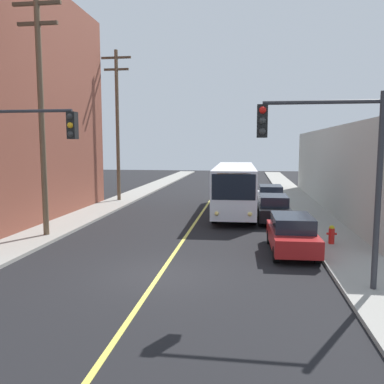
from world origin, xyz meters
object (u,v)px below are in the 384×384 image
(traffic_signal_right_corner, at_px, (327,154))
(fire_hydrant, at_px, (332,234))
(traffic_signal_left_corner, at_px, (24,152))
(parked_car_black, at_px, (273,208))
(parked_car_white, at_px, (270,196))
(utility_pole_near, at_px, (41,105))
(parked_car_red, at_px, (292,233))
(city_bus, at_px, (235,186))
(utility_pole_mid, at_px, (117,120))

(traffic_signal_right_corner, relative_size, fire_hydrant, 7.14)
(traffic_signal_left_corner, distance_m, fire_hydrant, 13.46)
(parked_car_black, xyz_separation_m, traffic_signal_right_corner, (0.81, -11.35, 3.46))
(parked_car_white, xyz_separation_m, traffic_signal_right_corner, (0.63, -17.33, 3.46))
(utility_pole_near, distance_m, traffic_signal_left_corner, 4.84)
(traffic_signal_left_corner, xyz_separation_m, traffic_signal_right_corner, (10.82, -1.63, 0.00))
(parked_car_red, height_order, parked_car_white, same)
(parked_car_black, height_order, fire_hydrant, parked_car_black)
(city_bus, bearing_deg, parked_car_black, -54.15)
(parked_car_red, bearing_deg, traffic_signal_left_corner, -164.80)
(parked_car_white, height_order, utility_pole_mid, utility_pole_mid)
(parked_car_black, relative_size, parked_car_white, 1.00)
(city_bus, height_order, traffic_signal_left_corner, traffic_signal_left_corner)
(parked_car_white, distance_m, traffic_signal_right_corner, 17.69)
(parked_car_red, bearing_deg, parked_car_black, 92.85)
(parked_car_red, xyz_separation_m, fire_hydrant, (1.90, 1.30, -0.26))
(parked_car_red, xyz_separation_m, traffic_signal_left_corner, (-10.36, -2.81, 3.46))
(city_bus, distance_m, traffic_signal_right_corner, 15.23)
(parked_car_black, relative_size, utility_pole_mid, 0.37)
(utility_pole_mid, height_order, traffic_signal_left_corner, utility_pole_mid)
(fire_hydrant, bearing_deg, city_bus, 117.51)
(parked_car_white, bearing_deg, utility_pole_near, -135.04)
(parked_car_black, relative_size, utility_pole_near, 0.38)
(utility_pole_mid, bearing_deg, utility_pole_near, -87.84)
(city_bus, bearing_deg, fire_hydrant, -62.49)
(parked_car_red, bearing_deg, city_bus, 105.03)
(utility_pole_near, relative_size, utility_pole_mid, 0.98)
(parked_car_red, xyz_separation_m, parked_car_black, (-0.34, 6.90, 0.00))
(city_bus, relative_size, utility_pole_near, 1.05)
(parked_car_black, distance_m, traffic_signal_right_corner, 11.90)
(traffic_signal_right_corner, bearing_deg, city_bus, 102.34)
(parked_car_black, bearing_deg, parked_car_white, 88.30)
(parked_car_red, distance_m, traffic_signal_right_corner, 5.66)
(utility_pole_near, xyz_separation_m, fire_hydrant, (13.72, 0.04, -5.90))
(utility_pole_mid, bearing_deg, parked_car_black, -30.91)
(city_bus, distance_m, parked_car_white, 3.83)
(parked_car_white, distance_m, utility_pole_mid, 13.49)
(parked_car_white, xyz_separation_m, traffic_signal_left_corner, (-10.19, -15.70, 3.46))
(parked_car_red, height_order, utility_pole_mid, utility_pole_mid)
(city_bus, xyz_separation_m, utility_pole_mid, (-9.55, 3.83, 4.82))
(parked_car_white, distance_m, fire_hydrant, 11.77)
(parked_car_black, xyz_separation_m, parked_car_white, (0.18, 5.98, 0.00))
(utility_pole_mid, distance_m, fire_hydrant, 20.03)
(utility_pole_mid, distance_m, traffic_signal_left_corner, 17.15)
(parked_car_white, xyz_separation_m, fire_hydrant, (2.07, -11.59, -0.26))
(parked_car_white, relative_size, utility_pole_near, 0.38)
(utility_pole_near, xyz_separation_m, traffic_signal_right_corner, (12.28, -5.70, -2.18))
(utility_pole_near, distance_m, traffic_signal_right_corner, 13.71)
(traffic_signal_left_corner, bearing_deg, fire_hydrant, 18.55)
(parked_car_red, height_order, parked_car_black, same)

